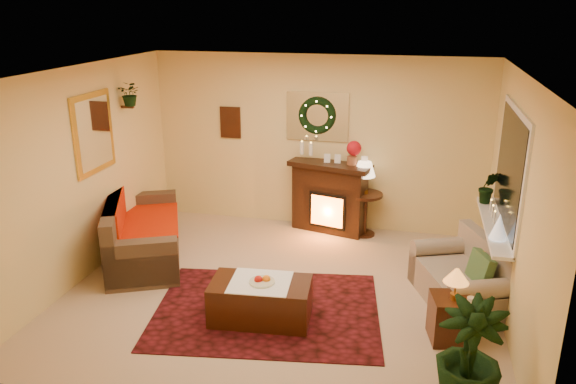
% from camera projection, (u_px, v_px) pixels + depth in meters
% --- Properties ---
extents(floor, '(5.00, 5.00, 0.00)m').
position_uv_depth(floor, '(281.00, 292.00, 6.73)').
color(floor, beige).
rests_on(floor, ground).
extents(ceiling, '(5.00, 5.00, 0.00)m').
position_uv_depth(ceiling, '(280.00, 72.00, 5.89)').
color(ceiling, white).
rests_on(ceiling, ground).
extents(wall_back, '(5.00, 5.00, 0.00)m').
position_uv_depth(wall_back, '(317.00, 143.00, 8.39)').
color(wall_back, '#EFD88C').
rests_on(wall_back, ground).
extents(wall_front, '(5.00, 5.00, 0.00)m').
position_uv_depth(wall_front, '(209.00, 281.00, 4.24)').
color(wall_front, '#EFD88C').
rests_on(wall_front, ground).
extents(wall_left, '(4.50, 4.50, 0.00)m').
position_uv_depth(wall_left, '(83.00, 174.00, 6.86)').
color(wall_left, '#EFD88C').
rests_on(wall_left, ground).
extents(wall_right, '(4.50, 4.50, 0.00)m').
position_uv_depth(wall_right, '(516.00, 207.00, 5.77)').
color(wall_right, '#EFD88C').
rests_on(wall_right, ground).
extents(area_rug, '(2.73, 2.21, 0.01)m').
position_uv_depth(area_rug, '(267.00, 310.00, 6.32)').
color(area_rug, '#5E0C0E').
rests_on(area_rug, floor).
extents(sofa, '(1.63, 2.18, 0.86)m').
position_uv_depth(sofa, '(144.00, 227.00, 7.54)').
color(sofa, '#402612').
rests_on(sofa, floor).
extents(red_throw, '(0.80, 1.31, 0.02)m').
position_uv_depth(red_throw, '(148.00, 221.00, 7.69)').
color(red_throw, '#B90811').
rests_on(red_throw, sofa).
extents(fireplace, '(1.14, 0.59, 0.99)m').
position_uv_depth(fireplace, '(330.00, 196.00, 8.38)').
color(fireplace, black).
rests_on(fireplace, floor).
extents(poinsettia, '(0.21, 0.21, 0.21)m').
position_uv_depth(poinsettia, '(354.00, 148.00, 8.08)').
color(poinsettia, '#B70F1A').
rests_on(poinsettia, fireplace).
extents(mantel_candle_a, '(0.06, 0.06, 0.19)m').
position_uv_depth(mantel_candle_a, '(302.00, 148.00, 8.25)').
color(mantel_candle_a, silver).
rests_on(mantel_candle_a, fireplace).
extents(mantel_candle_b, '(0.06, 0.06, 0.18)m').
position_uv_depth(mantel_candle_b, '(311.00, 149.00, 8.19)').
color(mantel_candle_b, white).
rests_on(mantel_candle_b, fireplace).
extents(mantel_mirror, '(0.92, 0.02, 0.72)m').
position_uv_depth(mantel_mirror, '(317.00, 117.00, 8.24)').
color(mantel_mirror, white).
rests_on(mantel_mirror, wall_back).
extents(wreath, '(0.55, 0.11, 0.55)m').
position_uv_depth(wreath, '(317.00, 116.00, 8.20)').
color(wreath, '#194719').
rests_on(wreath, wall_back).
extents(wall_art, '(0.32, 0.03, 0.48)m').
position_uv_depth(wall_art, '(230.00, 122.00, 8.58)').
color(wall_art, '#381E11').
rests_on(wall_art, wall_back).
extents(gold_mirror, '(0.03, 0.84, 1.00)m').
position_uv_depth(gold_mirror, '(94.00, 133.00, 6.98)').
color(gold_mirror, gold).
rests_on(gold_mirror, wall_left).
extents(hanging_plant, '(0.33, 0.28, 0.36)m').
position_uv_depth(hanging_plant, '(131.00, 106.00, 7.57)').
color(hanging_plant, '#194719').
rests_on(hanging_plant, wall_left).
extents(loveseat, '(1.20, 1.50, 0.76)m').
position_uv_depth(loveseat, '(462.00, 270.00, 6.36)').
color(loveseat, tan).
rests_on(loveseat, floor).
extents(window_frame, '(0.03, 1.86, 1.36)m').
position_uv_depth(window_frame, '(511.00, 169.00, 6.20)').
color(window_frame, white).
rests_on(window_frame, wall_right).
extents(window_glass, '(0.02, 1.70, 1.22)m').
position_uv_depth(window_glass, '(509.00, 169.00, 6.20)').
color(window_glass, black).
rests_on(window_glass, wall_right).
extents(window_sill, '(0.22, 1.86, 0.04)m').
position_uv_depth(window_sill, '(493.00, 225.00, 6.44)').
color(window_sill, white).
rests_on(window_sill, wall_right).
extents(mini_tree, '(0.18, 0.18, 0.27)m').
position_uv_depth(mini_tree, '(499.00, 226.00, 5.95)').
color(mini_tree, white).
rests_on(mini_tree, window_sill).
extents(sill_plant, '(0.30, 0.24, 0.54)m').
position_uv_depth(sill_plant, '(488.00, 188.00, 7.02)').
color(sill_plant, '#295B32').
rests_on(sill_plant, window_sill).
extents(side_table_round, '(0.62, 0.62, 0.65)m').
position_uv_depth(side_table_round, '(365.00, 214.00, 8.28)').
color(side_table_round, black).
rests_on(side_table_round, floor).
extents(lamp_cream, '(0.32, 0.32, 0.49)m').
position_uv_depth(lamp_cream, '(364.00, 178.00, 8.11)').
color(lamp_cream, '#FFD49F').
rests_on(lamp_cream, side_table_round).
extents(end_table_square, '(0.46, 0.46, 0.48)m').
position_uv_depth(end_table_square, '(450.00, 316.00, 5.70)').
color(end_table_square, '#4E331E').
rests_on(end_table_square, floor).
extents(lamp_tiffany, '(0.25, 0.25, 0.37)m').
position_uv_depth(lamp_tiffany, '(457.00, 275.00, 5.52)').
color(lamp_tiffany, orange).
rests_on(lamp_tiffany, end_table_square).
extents(coffee_table, '(1.12, 0.68, 0.45)m').
position_uv_depth(coffee_table, '(261.00, 302.00, 6.08)').
color(coffee_table, '#441E10').
rests_on(coffee_table, floor).
extents(fruit_bowl, '(0.27, 0.27, 0.06)m').
position_uv_depth(fruit_bowl, '(262.00, 283.00, 5.98)').
color(fruit_bowl, beige).
rests_on(fruit_bowl, coffee_table).
extents(floor_palm, '(2.00, 2.00, 2.97)m').
position_uv_depth(floor_palm, '(469.00, 360.00, 4.71)').
color(floor_palm, '#175B21').
rests_on(floor_palm, floor).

